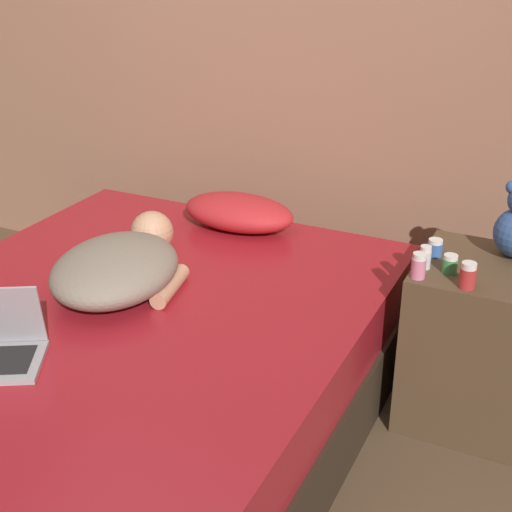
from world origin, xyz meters
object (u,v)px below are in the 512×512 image
person_lying (121,265)px  bottle_red (468,276)px  bottle_blue (435,248)px  bottle_green (450,264)px  bottle_pink (419,266)px  pillow (239,212)px  bottle_clear (425,257)px

person_lying → bottle_red: size_ratio=8.34×
bottle_blue → bottle_green: bearing=-56.1°
bottle_pink → bottle_green: bearing=44.2°
pillow → bottle_blue: 0.91m
bottle_pink → person_lying: bearing=-163.6°
bottle_green → person_lying: bearing=-160.8°
bottle_blue → bottle_red: size_ratio=0.70×
person_lying → bottle_pink: bearing=4.7°
bottle_red → bottle_green: size_ratio=1.36×
bottle_clear → bottle_green: bearing=1.0°
bottle_blue → bottle_red: bearing=-53.2°
bottle_red → bottle_pink: bearing=179.2°
person_lying → bottle_blue: 1.13m
person_lying → bottle_blue: size_ratio=11.89×
pillow → bottle_green: 1.01m
bottle_clear → bottle_blue: bearing=86.0°
pillow → person_lying: size_ratio=0.68×
pillow → bottle_green: (0.96, -0.30, 0.08)m
bottle_blue → bottle_green: bottle_green is taller
bottle_clear → bottle_red: 0.18m
pillow → person_lying: (-0.13, -0.68, 0.01)m
pillow → bottle_blue: (0.89, -0.18, 0.08)m
bottle_clear → bottle_blue: (0.01, 0.12, -0.01)m
person_lying → bottle_clear: bearing=9.0°
pillow → bottle_green: size_ratio=7.64×
pillow → bottle_green: bottle_green is taller
pillow → bottle_clear: size_ratio=6.11×
person_lying → bottle_red: bottle_red is taller
bottle_blue → bottle_pink: bottle_pink is taller
pillow → bottle_green: bearing=-17.3°
person_lying → bottle_blue: bearing=14.4°
bottle_red → bottle_clear: bearing=151.8°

